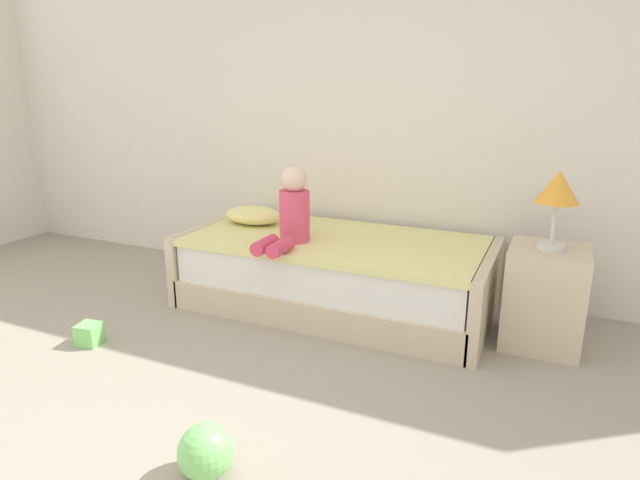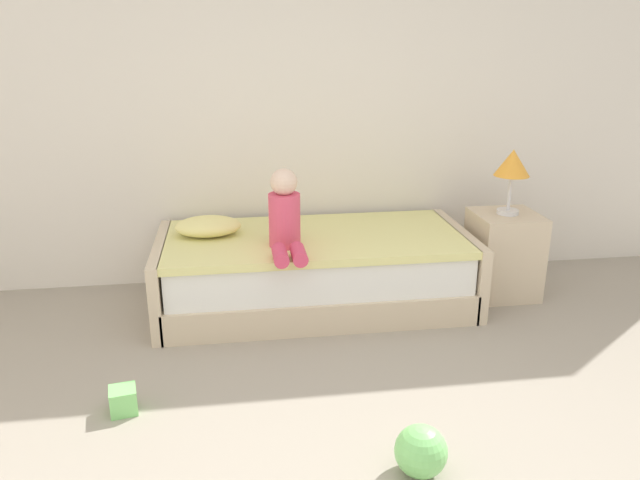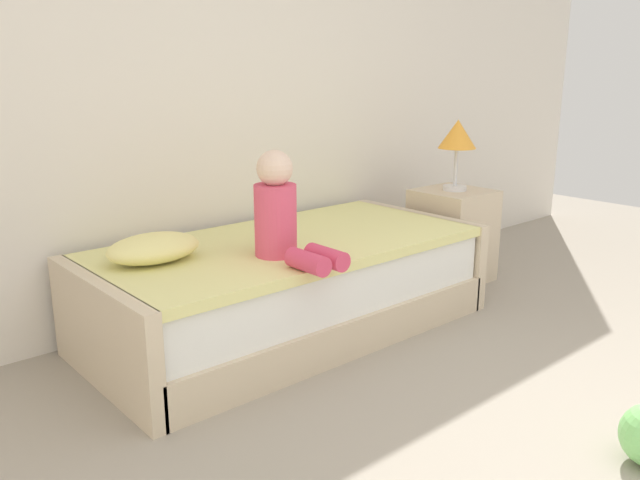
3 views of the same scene
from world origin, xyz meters
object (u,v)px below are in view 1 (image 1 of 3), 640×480
at_px(child_figure, 291,212).
at_px(toy_block, 89,334).
at_px(pillow, 253,215).
at_px(nightstand, 544,297).
at_px(bed, 335,273).
at_px(toy_ball, 206,452).
at_px(table_lamp, 558,191).

xyz_separation_m(child_figure, toy_block, (-0.90, -0.92, -0.64)).
height_order(pillow, toy_block, pillow).
distance_m(nightstand, child_figure, 1.63).
height_order(bed, nightstand, nightstand).
relative_size(pillow, toy_ball, 1.94).
bearing_deg(child_figure, nightstand, 7.54).
relative_size(child_figure, toy_block, 3.94).
height_order(bed, child_figure, child_figure).
bearing_deg(child_figure, table_lamp, 7.54).
height_order(child_figure, pillow, child_figure).
bearing_deg(table_lamp, toy_ball, -122.79).
height_order(bed, pillow, pillow).
distance_m(table_lamp, child_figure, 1.60).
xyz_separation_m(bed, nightstand, (1.35, -0.02, 0.05)).
relative_size(nightstand, toy_block, 4.63).
xyz_separation_m(nightstand, toy_ball, (-1.14, -1.78, -0.19)).
relative_size(nightstand, table_lamp, 1.33).
bearing_deg(nightstand, toy_block, -155.51).
distance_m(table_lamp, toy_ball, 2.27).
distance_m(table_lamp, toy_block, 2.85).
height_order(bed, toy_ball, bed).
bearing_deg(pillow, toy_block, -108.25).
xyz_separation_m(bed, child_figure, (-0.22, -0.23, 0.46)).
relative_size(bed, child_figure, 4.14).
bearing_deg(table_lamp, toy_block, -155.51).
xyz_separation_m(nightstand, child_figure, (-1.57, -0.21, 0.40)).
bearing_deg(bed, child_figure, -133.40).
height_order(table_lamp, toy_ball, table_lamp).
relative_size(table_lamp, pillow, 1.02).
bearing_deg(pillow, toy_ball, -64.33).
distance_m(table_lamp, pillow, 2.09).
relative_size(nightstand, toy_ball, 2.65).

